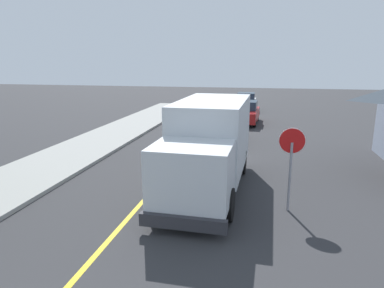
{
  "coord_description": "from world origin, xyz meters",
  "views": [
    {
      "loc": [
        3.84,
        -2.07,
        4.61
      ],
      "look_at": [
        1.12,
        11.0,
        1.4
      ],
      "focal_mm": 32.45,
      "sensor_mm": 36.0,
      "label": 1
    }
  ],
  "objects_px": {
    "box_truck": "(209,142)",
    "stop_sign": "(291,153)",
    "parked_car_near": "(223,129)",
    "parked_car_far": "(246,102)",
    "parked_car_mid": "(246,113)"
  },
  "relations": [
    {
      "from": "stop_sign",
      "to": "parked_car_mid",
      "type": "bearing_deg",
      "value": 98.07
    },
    {
      "from": "parked_car_mid",
      "to": "stop_sign",
      "type": "distance_m",
      "value": 15.81
    },
    {
      "from": "parked_car_near",
      "to": "stop_sign",
      "type": "xyz_separation_m",
      "value": [
        3.12,
        -8.94,
        1.06
      ]
    },
    {
      "from": "parked_car_near",
      "to": "stop_sign",
      "type": "bearing_deg",
      "value": -70.78
    },
    {
      "from": "parked_car_mid",
      "to": "stop_sign",
      "type": "height_order",
      "value": "stop_sign"
    },
    {
      "from": "parked_car_near",
      "to": "parked_car_far",
      "type": "xyz_separation_m",
      "value": [
        0.54,
        13.63,
        0.0
      ]
    },
    {
      "from": "box_truck",
      "to": "parked_car_near",
      "type": "bearing_deg",
      "value": 92.68
    },
    {
      "from": "box_truck",
      "to": "stop_sign",
      "type": "xyz_separation_m",
      "value": [
        2.77,
        -1.45,
        0.09
      ]
    },
    {
      "from": "box_truck",
      "to": "parked_car_mid",
      "type": "relative_size",
      "value": 1.62
    },
    {
      "from": "stop_sign",
      "to": "box_truck",
      "type": "bearing_deg",
      "value": 152.27
    },
    {
      "from": "parked_car_mid",
      "to": "stop_sign",
      "type": "relative_size",
      "value": 1.69
    },
    {
      "from": "parked_car_near",
      "to": "parked_car_far",
      "type": "bearing_deg",
      "value": 87.74
    },
    {
      "from": "parked_car_near",
      "to": "parked_car_mid",
      "type": "distance_m",
      "value": 6.74
    },
    {
      "from": "box_truck",
      "to": "parked_car_far",
      "type": "relative_size",
      "value": 1.64
    },
    {
      "from": "parked_car_mid",
      "to": "parked_car_far",
      "type": "distance_m",
      "value": 6.96
    }
  ]
}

